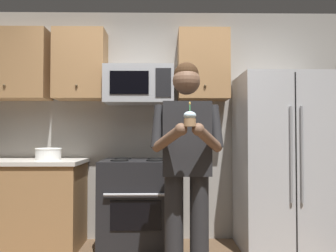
# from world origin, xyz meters

# --- Properties ---
(wall_back) EXTENTS (4.40, 0.10, 2.60)m
(wall_back) POSITION_xyz_m (0.00, 1.75, 1.30)
(wall_back) COLOR gray
(wall_back) RESTS_ON ground
(oven_range) EXTENTS (0.76, 0.70, 0.93)m
(oven_range) POSITION_xyz_m (-0.15, 1.36, 0.46)
(oven_range) COLOR black
(oven_range) RESTS_ON ground
(microwave) EXTENTS (0.74, 0.41, 0.40)m
(microwave) POSITION_xyz_m (-0.15, 1.48, 1.72)
(microwave) COLOR #9EA0A5
(refrigerator) EXTENTS (0.90, 0.75, 1.80)m
(refrigerator) POSITION_xyz_m (1.35, 1.32, 0.90)
(refrigerator) COLOR #B7BABF
(refrigerator) RESTS_ON ground
(cabinet_row_upper) EXTENTS (2.78, 0.36, 0.76)m
(cabinet_row_upper) POSITION_xyz_m (-0.72, 1.53, 1.95)
(cabinet_row_upper) COLOR #9E7247
(counter_left) EXTENTS (1.44, 0.66, 0.92)m
(counter_left) POSITION_xyz_m (-1.45, 1.38, 0.46)
(counter_left) COLOR #9E7247
(counter_left) RESTS_ON ground
(bowl_large_white) EXTENTS (0.27, 0.27, 0.12)m
(bowl_large_white) POSITION_xyz_m (-1.09, 1.37, 0.99)
(bowl_large_white) COLOR white
(bowl_large_white) RESTS_ON counter_left
(person) EXTENTS (0.60, 0.48, 1.76)m
(person) POSITION_xyz_m (0.29, 0.49, 1.00)
(person) COLOR #262628
(person) RESTS_ON ground
(cupcake) EXTENTS (0.09, 0.09, 0.17)m
(cupcake) POSITION_xyz_m (0.29, 0.16, 1.29)
(cupcake) COLOR #A87F56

